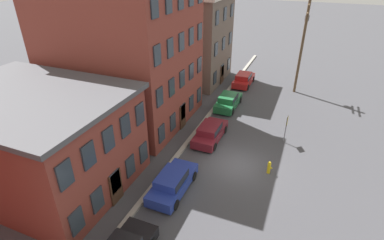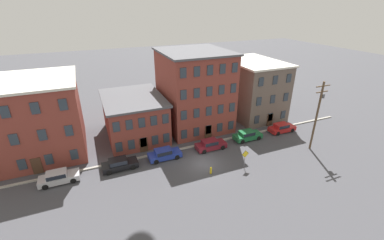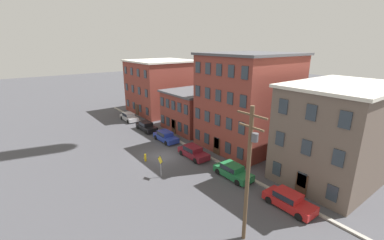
{
  "view_description": "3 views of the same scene",
  "coord_description": "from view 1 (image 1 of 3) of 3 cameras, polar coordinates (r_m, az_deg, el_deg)",
  "views": [
    {
      "loc": [
        -17.69,
        -3.71,
        13.39
      ],
      "look_at": [
        -0.81,
        3.24,
        3.48
      ],
      "focal_mm": 28.0,
      "sensor_mm": 36.0,
      "label": 1
    },
    {
      "loc": [
        -12.29,
        -25.37,
        19.18
      ],
      "look_at": [
        0.4,
        4.78,
        4.2
      ],
      "focal_mm": 24.0,
      "sensor_mm": 36.0,
      "label": 2
    },
    {
      "loc": [
        25.93,
        -14.83,
        13.72
      ],
      "look_at": [
        0.94,
        4.0,
        4.3
      ],
      "focal_mm": 24.0,
      "sensor_mm": 36.0,
      "label": 3
    }
  ],
  "objects": [
    {
      "name": "caution_sign",
      "position": [
        25.06,
        17.58,
        -0.8
      ],
      "size": [
        1.03,
        0.08,
        2.52
      ],
      "color": "slate",
      "rests_on": "ground_plane"
    },
    {
      "name": "fire_hydrant",
      "position": [
        21.89,
        14.47,
        -8.7
      ],
      "size": [
        0.24,
        0.34,
        0.96
      ],
      "color": "yellow",
      "rests_on": "ground_plane"
    },
    {
      "name": "utility_pole",
      "position": [
        34.46,
        20.33,
        13.71
      ],
      "size": [
        2.4,
        0.44,
        9.97
      ],
      "color": "brown",
      "rests_on": "ground_plane"
    },
    {
      "name": "car_maroon",
      "position": [
        24.76,
        3.45,
        -2.25
      ],
      "size": [
        4.4,
        1.92,
        1.43
      ],
      "color": "maroon",
      "rests_on": "ground_plane"
    },
    {
      "name": "car_red",
      "position": [
        36.34,
        9.81,
        7.73
      ],
      "size": [
        4.4,
        1.92,
        1.43
      ],
      "color": "#B21E1E",
      "rests_on": "ground_plane"
    },
    {
      "name": "ground_plane",
      "position": [
        22.49,
        8.55,
        -8.41
      ],
      "size": [
        200.0,
        200.0,
        0.0
      ],
      "primitive_type": "plane",
      "color": "#424247"
    },
    {
      "name": "kerb_strip",
      "position": [
        23.61,
        -2.08,
        -5.84
      ],
      "size": [
        56.0,
        0.36,
        0.16
      ],
      "primitive_type": "cube",
      "color": "#9E998E",
      "rests_on": "ground_plane"
    },
    {
      "name": "apartment_midblock",
      "position": [
        21.61,
        -27.4,
        -3.24
      ],
      "size": [
        8.84,
        11.84,
        6.33
      ],
      "color": "brown",
      "rests_on": "ground_plane"
    },
    {
      "name": "car_blue",
      "position": [
        19.63,
        -3.77,
        -11.66
      ],
      "size": [
        4.4,
        1.92,
        1.43
      ],
      "color": "#233899",
      "rests_on": "ground_plane"
    },
    {
      "name": "apartment_annex",
      "position": [
        37.42,
        -3.12,
        15.49
      ],
      "size": [
        8.67,
        12.45,
        9.95
      ],
      "color": "#66564C",
      "rests_on": "ground_plane"
    },
    {
      "name": "apartment_far",
      "position": [
        27.09,
        -12.93,
        12.59
      ],
      "size": [
        10.43,
        11.44,
        12.54
      ],
      "color": "brown",
      "rests_on": "ground_plane"
    },
    {
      "name": "car_green",
      "position": [
        30.36,
        6.91,
        3.68
      ],
      "size": [
        4.4,
        1.92,
        1.43
      ],
      "color": "#1E6638",
      "rests_on": "ground_plane"
    }
  ]
}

